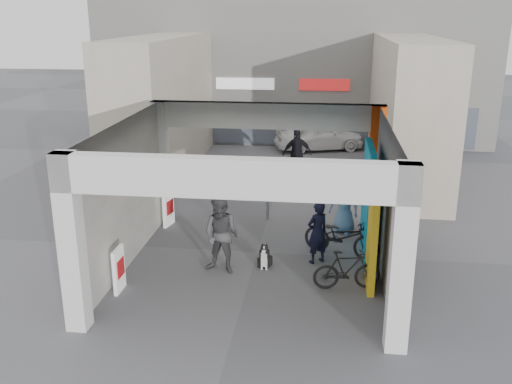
# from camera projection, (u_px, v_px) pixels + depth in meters

# --- Properties ---
(ground) EXTENTS (90.00, 90.00, 0.00)m
(ground) POSITION_uv_depth(u_px,v_px,m) (258.00, 252.00, 14.53)
(ground) COLOR #5B5B60
(ground) RESTS_ON ground
(arcade_canopy) EXTENTS (6.40, 6.45, 6.40)m
(arcade_canopy) POSITION_uv_depth(u_px,v_px,m) (277.00, 175.00, 12.99)
(arcade_canopy) COLOR silver
(arcade_canopy) RESTS_ON ground
(far_building) EXTENTS (18.00, 4.08, 8.00)m
(far_building) POSITION_uv_depth(u_px,v_px,m) (293.00, 53.00, 26.56)
(far_building) COLOR silver
(far_building) RESTS_ON ground
(plaza_bldg_left) EXTENTS (2.00, 9.00, 5.00)m
(plaza_bldg_left) POSITION_uv_depth(u_px,v_px,m) (163.00, 105.00, 21.39)
(plaza_bldg_left) COLOR #B9AC9A
(plaza_bldg_left) RESTS_ON ground
(plaza_bldg_right) EXTENTS (2.00, 9.00, 5.00)m
(plaza_bldg_right) POSITION_uv_depth(u_px,v_px,m) (408.00, 110.00, 20.34)
(plaza_bldg_right) COLOR #B9AC9A
(plaza_bldg_right) RESTS_ON ground
(bollard_left) EXTENTS (0.09, 0.09, 0.93)m
(bollard_left) POSITION_uv_depth(u_px,v_px,m) (217.00, 205.00, 16.68)
(bollard_left) COLOR #93979C
(bollard_left) RESTS_ON ground
(bollard_center) EXTENTS (0.09, 0.09, 0.91)m
(bollard_center) POSITION_uv_depth(u_px,v_px,m) (268.00, 204.00, 16.70)
(bollard_center) COLOR #93979C
(bollard_center) RESTS_ON ground
(bollard_right) EXTENTS (0.09, 0.09, 0.96)m
(bollard_right) POSITION_uv_depth(u_px,v_px,m) (318.00, 206.00, 16.54)
(bollard_right) COLOR #93979C
(bollard_right) RESTS_ON ground
(advert_board_near) EXTENTS (0.10, 0.55, 1.00)m
(advert_board_near) POSITION_uv_depth(u_px,v_px,m) (119.00, 270.00, 12.39)
(advert_board_near) COLOR white
(advert_board_near) RESTS_ON ground
(advert_board_far) EXTENTS (0.20, 0.55, 1.00)m
(advert_board_far) POSITION_uv_depth(u_px,v_px,m) (169.00, 209.00, 16.21)
(advert_board_far) COLOR white
(advert_board_far) RESTS_ON ground
(cafe_set) EXTENTS (1.45, 1.17, 0.88)m
(cafe_set) POSITION_uv_depth(u_px,v_px,m) (225.00, 182.00, 19.42)
(cafe_set) COLOR #A2A3A7
(cafe_set) RESTS_ON ground
(produce_stand) EXTENTS (1.26, 0.68, 0.83)m
(produce_stand) POSITION_uv_depth(u_px,v_px,m) (221.00, 175.00, 20.14)
(produce_stand) COLOR black
(produce_stand) RESTS_ON ground
(crate_stack) EXTENTS (0.48, 0.39, 0.56)m
(crate_stack) POSITION_uv_depth(u_px,v_px,m) (299.00, 165.00, 21.62)
(crate_stack) COLOR #1B5F28
(crate_stack) RESTS_ON ground
(border_collie) EXTENTS (0.24, 0.47, 0.65)m
(border_collie) POSITION_uv_depth(u_px,v_px,m) (265.00, 258.00, 13.58)
(border_collie) COLOR black
(border_collie) RESTS_ON ground
(man_with_dog) EXTENTS (0.68, 0.64, 1.56)m
(man_with_dog) POSITION_uv_depth(u_px,v_px,m) (317.00, 232.00, 13.73)
(man_with_dog) COLOR black
(man_with_dog) RESTS_ON ground
(man_back_turned) EXTENTS (1.04, 0.89, 1.85)m
(man_back_turned) POSITION_uv_depth(u_px,v_px,m) (222.00, 235.00, 13.18)
(man_back_turned) COLOR #444446
(man_back_turned) RESTS_ON ground
(man_elderly) EXTENTS (0.96, 0.80, 1.68)m
(man_elderly) POSITION_uv_depth(u_px,v_px,m) (344.00, 203.00, 15.62)
(man_elderly) COLOR #5C88B4
(man_elderly) RESTS_ON ground
(man_crates) EXTENTS (1.15, 0.69, 1.84)m
(man_crates) POSITION_uv_depth(u_px,v_px,m) (297.00, 154.00, 20.72)
(man_crates) COLOR black
(man_crates) RESTS_ON ground
(bicycle_front) EXTENTS (2.10, 1.42, 1.05)m
(bicycle_front) POSITION_uv_depth(u_px,v_px,m) (342.00, 236.00, 14.16)
(bicycle_front) COLOR black
(bicycle_front) RESTS_ON ground
(bicycle_rear) EXTENTS (1.55, 0.67, 0.90)m
(bicycle_rear) POSITION_uv_depth(u_px,v_px,m) (347.00, 270.00, 12.50)
(bicycle_rear) COLOR black
(bicycle_rear) RESTS_ON ground
(white_van) EXTENTS (4.13, 2.64, 1.31)m
(white_van) POSITION_uv_depth(u_px,v_px,m) (319.00, 135.00, 25.05)
(white_van) COLOR white
(white_van) RESTS_ON ground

